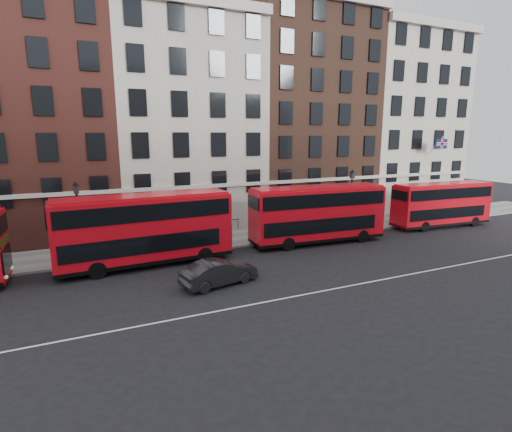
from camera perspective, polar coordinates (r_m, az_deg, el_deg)
name	(u,v)px	position (r m, az deg, el deg)	size (l,w,h in m)	color
ground	(270,285)	(23.22, 1.98, -9.85)	(120.00, 120.00, 0.00)	black
pavement	(212,240)	(32.45, -6.35, -3.49)	(80.00, 5.00, 0.15)	slate
kerb	(222,248)	(30.17, -4.85, -4.62)	(80.00, 0.30, 0.16)	gray
road_centre_line	(287,298)	(21.58, 4.41, -11.59)	(70.00, 0.12, 0.01)	white
building_terrace	(181,115)	(38.39, -10.73, 14.03)	(64.00, 11.95, 22.00)	#B0AA98
bus_b	(144,228)	(26.84, -15.65, -1.68)	(11.32, 3.24, 4.70)	red
bus_c	(317,213)	(31.64, 8.76, 0.44)	(10.95, 3.33, 4.54)	red
bus_d	(441,204)	(40.65, 24.95, 1.62)	(9.91, 3.02, 4.11)	red
car_front	(219,272)	(23.15, -5.27, -8.00)	(1.57, 4.51, 1.49)	#232326
lamp_post_left	(79,218)	(28.67, -24.00, -0.29)	(0.44, 0.44, 5.33)	black
lamp_post_right	(351,197)	(35.90, 13.44, 2.62)	(0.44, 0.44, 5.33)	black
traffic_light	(434,198)	(42.25, 24.06, 2.38)	(0.25, 0.45, 3.27)	black
iron_railings	(203,228)	(34.35, -7.53, -1.69)	(6.60, 0.06, 1.00)	black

